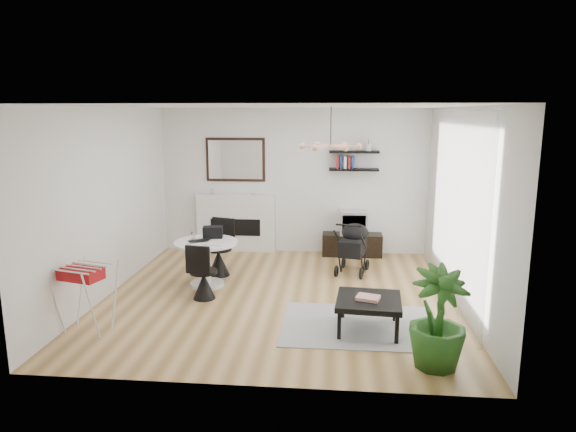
# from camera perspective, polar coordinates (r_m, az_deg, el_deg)

# --- Properties ---
(floor) EXTENTS (5.00, 5.00, 0.00)m
(floor) POSITION_cam_1_polar(r_m,az_deg,el_deg) (7.54, -0.94, -8.91)
(floor) COLOR olive
(floor) RESTS_ON ground
(ceiling) EXTENTS (5.00, 5.00, 0.00)m
(ceiling) POSITION_cam_1_polar(r_m,az_deg,el_deg) (7.07, -1.01, 12.08)
(ceiling) COLOR white
(ceiling) RESTS_ON wall_back
(wall_back) EXTENTS (5.00, 0.00, 5.00)m
(wall_back) POSITION_cam_1_polar(r_m,az_deg,el_deg) (9.64, 0.65, 3.87)
(wall_back) COLOR white
(wall_back) RESTS_ON floor
(wall_left) EXTENTS (0.00, 5.00, 5.00)m
(wall_left) POSITION_cam_1_polar(r_m,az_deg,el_deg) (7.85, -19.43, 1.47)
(wall_left) COLOR white
(wall_left) RESTS_ON floor
(wall_right) EXTENTS (0.00, 5.00, 5.00)m
(wall_right) POSITION_cam_1_polar(r_m,az_deg,el_deg) (7.34, 18.81, 0.86)
(wall_right) COLOR white
(wall_right) RESTS_ON floor
(sheer_curtain) EXTENTS (0.04, 3.60, 2.60)m
(sheer_curtain) POSITION_cam_1_polar(r_m,az_deg,el_deg) (7.51, 17.72, 1.15)
(sheer_curtain) COLOR white
(sheer_curtain) RESTS_ON wall_right
(fireplace) EXTENTS (1.50, 0.17, 2.16)m
(fireplace) POSITION_cam_1_polar(r_m,az_deg,el_deg) (9.83, -5.80, 0.02)
(fireplace) COLOR white
(fireplace) RESTS_ON floor
(shelf_lower) EXTENTS (0.90, 0.25, 0.04)m
(shelf_lower) POSITION_cam_1_polar(r_m,az_deg,el_deg) (9.46, 7.32, 5.15)
(shelf_lower) COLOR black
(shelf_lower) RESTS_ON wall_back
(shelf_upper) EXTENTS (0.90, 0.25, 0.04)m
(shelf_upper) POSITION_cam_1_polar(r_m,az_deg,el_deg) (9.43, 7.37, 7.08)
(shelf_upper) COLOR black
(shelf_upper) RESTS_ON wall_back
(pendant_lamp) EXTENTS (0.90, 0.90, 0.10)m
(pendant_lamp) POSITION_cam_1_polar(r_m,az_deg,el_deg) (7.34, 4.75, 7.72)
(pendant_lamp) COLOR tan
(pendant_lamp) RESTS_ON ceiling
(tv_console) EXTENTS (1.10, 0.38, 0.41)m
(tv_console) POSITION_cam_1_polar(r_m,az_deg,el_deg) (9.64, 7.12, -3.17)
(tv_console) COLOR black
(tv_console) RESTS_ON floor
(crt_tv) EXTENTS (0.50, 0.43, 0.43)m
(crt_tv) POSITION_cam_1_polar(r_m,az_deg,el_deg) (9.54, 7.31, -0.71)
(crt_tv) COLOR silver
(crt_tv) RESTS_ON tv_console
(dining_table) EXTENTS (0.97, 0.97, 0.71)m
(dining_table) POSITION_cam_1_polar(r_m,az_deg,el_deg) (7.93, -9.05, -4.49)
(dining_table) COLOR white
(dining_table) RESTS_ON floor
(laptop) EXTENTS (0.40, 0.36, 0.03)m
(laptop) POSITION_cam_1_polar(r_m,az_deg,el_deg) (7.82, -9.75, -2.81)
(laptop) COLOR black
(laptop) RESTS_ON dining_table
(black_bag) EXTENTS (0.32, 0.22, 0.18)m
(black_bag) POSITION_cam_1_polar(r_m,az_deg,el_deg) (8.06, -8.35, -1.78)
(black_bag) COLOR black
(black_bag) RESTS_ON dining_table
(newspaper) EXTENTS (0.37, 0.34, 0.01)m
(newspaper) POSITION_cam_1_polar(r_m,az_deg,el_deg) (7.71, -7.97, -3.03)
(newspaper) COLOR white
(newspaper) RESTS_ON dining_table
(drinking_glass) EXTENTS (0.06, 0.06, 0.10)m
(drinking_glass) POSITION_cam_1_polar(r_m,az_deg,el_deg) (8.05, -10.52, -2.15)
(drinking_glass) COLOR white
(drinking_glass) RESTS_ON dining_table
(chair_far) EXTENTS (0.47, 0.49, 0.92)m
(chair_far) POSITION_cam_1_polar(r_m,az_deg,el_deg) (8.48, -7.67, -4.61)
(chair_far) COLOR black
(chair_far) RESTS_ON floor
(chair_near) EXTENTS (0.40, 0.42, 0.82)m
(chair_near) POSITION_cam_1_polar(r_m,az_deg,el_deg) (7.45, -9.39, -7.19)
(chair_near) COLOR black
(chair_near) RESTS_ON floor
(drying_rack) EXTENTS (0.68, 0.66, 0.85)m
(drying_rack) POSITION_cam_1_polar(r_m,az_deg,el_deg) (6.68, -21.56, -8.41)
(drying_rack) COLOR white
(drying_rack) RESTS_ON floor
(stroller) EXTENTS (0.61, 0.81, 0.91)m
(stroller) POSITION_cam_1_polar(r_m,az_deg,el_deg) (8.59, 7.25, -3.70)
(stroller) COLOR black
(stroller) RESTS_ON floor
(rug) EXTENTS (1.93, 1.39, 0.01)m
(rug) POSITION_cam_1_polar(r_m,az_deg,el_deg) (6.62, 7.94, -11.95)
(rug) COLOR gray
(rug) RESTS_ON floor
(coffee_table) EXTENTS (0.83, 0.83, 0.40)m
(coffee_table) POSITION_cam_1_polar(r_m,az_deg,el_deg) (6.38, 8.96, -9.43)
(coffee_table) COLOR black
(coffee_table) RESTS_ON rug
(magazines) EXTENTS (0.32, 0.28, 0.04)m
(magazines) POSITION_cam_1_polar(r_m,az_deg,el_deg) (6.33, 8.88, -8.97)
(magazines) COLOR #C74731
(magazines) RESTS_ON coffee_table
(potted_plant) EXTENTS (0.76, 0.76, 1.08)m
(potted_plant) POSITION_cam_1_polar(r_m,az_deg,el_deg) (5.61, 16.30, -10.85)
(potted_plant) COLOR #215117
(potted_plant) RESTS_ON floor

